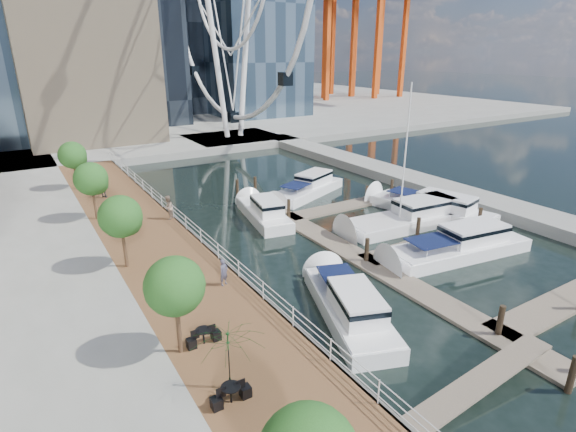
# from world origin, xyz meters

# --- Properties ---
(ground) EXTENTS (520.00, 520.00, 0.00)m
(ground) POSITION_xyz_m (0.00, 0.00, 0.00)
(ground) COLOR black
(ground) RESTS_ON ground
(boardwalk) EXTENTS (6.00, 60.00, 1.00)m
(boardwalk) POSITION_xyz_m (-9.00, 15.00, 0.50)
(boardwalk) COLOR brown
(boardwalk) RESTS_ON ground
(seawall) EXTENTS (0.25, 60.00, 1.00)m
(seawall) POSITION_xyz_m (-6.00, 15.00, 0.50)
(seawall) COLOR #595954
(seawall) RESTS_ON ground
(land_far) EXTENTS (200.00, 114.00, 1.00)m
(land_far) POSITION_xyz_m (0.00, 102.00, 0.50)
(land_far) COLOR gray
(land_far) RESTS_ON ground
(breakwater) EXTENTS (4.00, 60.00, 1.00)m
(breakwater) POSITION_xyz_m (20.00, 20.00, 0.50)
(breakwater) COLOR gray
(breakwater) RESTS_ON ground
(pier) EXTENTS (14.00, 12.00, 1.00)m
(pier) POSITION_xyz_m (14.00, 52.00, 0.50)
(pier) COLOR gray
(pier) RESTS_ON ground
(railing) EXTENTS (0.10, 60.00, 1.05)m
(railing) POSITION_xyz_m (-6.10, 15.00, 1.52)
(railing) COLOR white
(railing) RESTS_ON boardwalk
(floating_docks) EXTENTS (16.00, 34.00, 2.60)m
(floating_docks) POSITION_xyz_m (7.97, 9.98, 0.49)
(floating_docks) COLOR #6D6051
(floating_docks) RESTS_ON ground
(port_cranes) EXTENTS (40.00, 52.00, 38.00)m
(port_cranes) POSITION_xyz_m (67.67, 95.67, 20.00)
(port_cranes) COLOR #D84C14
(port_cranes) RESTS_ON ground
(street_trees) EXTENTS (2.60, 42.60, 4.60)m
(street_trees) POSITION_xyz_m (-11.40, 14.00, 4.29)
(street_trees) COLOR #3F2B1C
(street_trees) RESTS_ON ground
(cafe_tables) EXTENTS (2.50, 13.70, 0.74)m
(cafe_tables) POSITION_xyz_m (-10.40, -2.00, 1.37)
(cafe_tables) COLOR black
(cafe_tables) RESTS_ON ground
(yacht_foreground) EXTENTS (12.19, 4.80, 2.15)m
(yacht_foreground) POSITION_xyz_m (9.28, 5.50, 0.00)
(yacht_foreground) COLOR white
(yacht_foreground) RESTS_ON ground
(pedestrian_near) EXTENTS (0.69, 0.59, 1.60)m
(pedestrian_near) POSITION_xyz_m (-7.22, 8.60, 1.80)
(pedestrian_near) COLOR #43435A
(pedestrian_near) RESTS_ON boardwalk
(pedestrian_mid) EXTENTS (1.15, 1.19, 1.94)m
(pedestrian_mid) POSITION_xyz_m (-6.50, 20.86, 1.97)
(pedestrian_mid) COLOR gray
(pedestrian_mid) RESTS_ON boardwalk
(pedestrian_far) EXTENTS (1.08, 0.92, 1.73)m
(pedestrian_far) POSITION_xyz_m (-9.74, 29.60, 1.87)
(pedestrian_far) COLOR #363C44
(pedestrian_far) RESTS_ON boardwalk
(moored_yachts) EXTENTS (22.68, 34.48, 11.50)m
(moored_yachts) POSITION_xyz_m (9.41, 11.40, 0.00)
(moored_yachts) COLOR white
(moored_yachts) RESTS_ON ground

